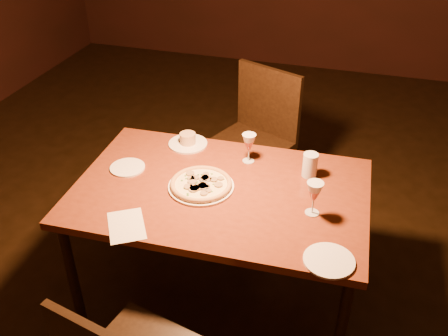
# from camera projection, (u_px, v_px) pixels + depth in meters

# --- Properties ---
(floor) EXTENTS (7.00, 7.00, 0.00)m
(floor) POSITION_uv_depth(u_px,v_px,m) (253.00, 292.00, 2.84)
(floor) COLOR black
(floor) RESTS_ON ground
(dining_table) EXTENTS (1.44, 0.95, 0.75)m
(dining_table) POSITION_uv_depth(u_px,v_px,m) (220.00, 200.00, 2.44)
(dining_table) COLOR maroon
(dining_table) RESTS_ON floor
(chair_far) EXTENTS (0.62, 0.62, 0.98)m
(chair_far) POSITION_uv_depth(u_px,v_px,m) (255.00, 136.00, 3.23)
(chair_far) COLOR black
(chair_far) RESTS_ON floor
(pizza_plate) EXTENTS (0.32, 0.32, 0.03)m
(pizza_plate) POSITION_uv_depth(u_px,v_px,m) (201.00, 184.00, 2.40)
(pizza_plate) COLOR white
(pizza_plate) RESTS_ON dining_table
(ramekin_saucer) EXTENTS (0.21, 0.21, 0.07)m
(ramekin_saucer) POSITION_uv_depth(u_px,v_px,m) (188.00, 141.00, 2.74)
(ramekin_saucer) COLOR white
(ramekin_saucer) RESTS_ON dining_table
(wine_glass_far) EXTENTS (0.07, 0.07, 0.16)m
(wine_glass_far) POSITION_uv_depth(u_px,v_px,m) (249.00, 148.00, 2.57)
(wine_glass_far) COLOR #C35851
(wine_glass_far) RESTS_ON dining_table
(wine_glass_right) EXTENTS (0.08, 0.08, 0.17)m
(wine_glass_right) POSITION_uv_depth(u_px,v_px,m) (314.00, 198.00, 2.20)
(wine_glass_right) COLOR #C35851
(wine_glass_right) RESTS_ON dining_table
(water_tumbler) EXTENTS (0.07, 0.07, 0.12)m
(water_tumbler) POSITION_uv_depth(u_px,v_px,m) (310.00, 165.00, 2.46)
(water_tumbler) COLOR silver
(water_tumbler) RESTS_ON dining_table
(side_plate_left) EXTENTS (0.18, 0.18, 0.01)m
(side_plate_left) POSITION_uv_depth(u_px,v_px,m) (127.00, 168.00, 2.55)
(side_plate_left) COLOR white
(side_plate_left) RESTS_ON dining_table
(side_plate_near) EXTENTS (0.21, 0.21, 0.01)m
(side_plate_near) POSITION_uv_depth(u_px,v_px,m) (329.00, 261.00, 1.98)
(side_plate_near) COLOR white
(side_plate_near) RESTS_ON dining_table
(menu_card) EXTENTS (0.25, 0.27, 0.00)m
(menu_card) POSITION_uv_depth(u_px,v_px,m) (126.00, 226.00, 2.17)
(menu_card) COLOR silver
(menu_card) RESTS_ON dining_table
(pendant_light) EXTENTS (0.12, 0.12, 0.12)m
(pendant_light) POSITION_uv_depth(u_px,v_px,m) (219.00, 3.00, 1.92)
(pendant_light) COLOR #FF8F47
(pendant_light) RESTS_ON ceiling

